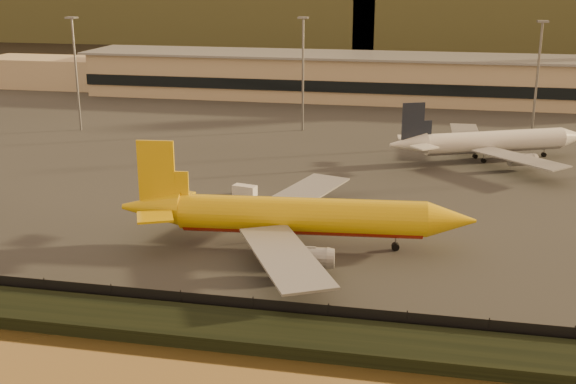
% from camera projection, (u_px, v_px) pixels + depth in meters
% --- Properties ---
extents(ground, '(900.00, 900.00, 0.00)m').
position_uv_depth(ground, '(264.00, 270.00, 88.81)').
color(ground, black).
rests_on(ground, ground).
extents(embankment, '(320.00, 7.00, 1.40)m').
position_uv_depth(embankment, '(224.00, 329.00, 72.69)').
color(embankment, black).
rests_on(embankment, ground).
extents(tarmac, '(320.00, 220.00, 0.20)m').
position_uv_depth(tarmac, '(353.00, 120.00, 177.72)').
color(tarmac, '#2D2D2D').
rests_on(tarmac, ground).
extents(perimeter_fence, '(300.00, 0.05, 2.20)m').
position_uv_depth(perimeter_fence, '(235.00, 306.00, 76.26)').
color(perimeter_fence, black).
rests_on(perimeter_fence, tarmac).
extents(terminal_building, '(202.00, 25.00, 12.60)m').
position_uv_depth(terminal_building, '(316.00, 76.00, 207.32)').
color(terminal_building, tan).
rests_on(terminal_building, tarmac).
extents(apron_light_masts, '(152.20, 12.20, 25.40)m').
position_uv_depth(apron_light_masts, '(415.00, 68.00, 151.53)').
color(apron_light_masts, slate).
rests_on(apron_light_masts, tarmac).
extents(dhl_cargo_jet, '(46.84, 45.65, 13.98)m').
position_uv_depth(dhl_cargo_jet, '(295.00, 217.00, 94.61)').
color(dhl_cargo_jet, '#E1B10B').
rests_on(dhl_cargo_jet, tarmac).
extents(white_narrowbody_jet, '(39.02, 36.88, 11.82)m').
position_uv_depth(white_narrowbody_jet, '(491.00, 142.00, 138.56)').
color(white_narrowbody_jet, white).
rests_on(white_narrowbody_jet, tarmac).
extents(gse_vehicle_yellow, '(4.52, 2.74, 1.90)m').
position_uv_depth(gse_vehicle_yellow, '(370.00, 208.00, 108.22)').
color(gse_vehicle_yellow, '#E1B10B').
rests_on(gse_vehicle_yellow, tarmac).
extents(gse_vehicle_white, '(4.08, 2.50, 1.71)m').
position_uv_depth(gse_vehicle_white, '(245.00, 190.00, 117.32)').
color(gse_vehicle_white, white).
rests_on(gse_vehicle_white, tarmac).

